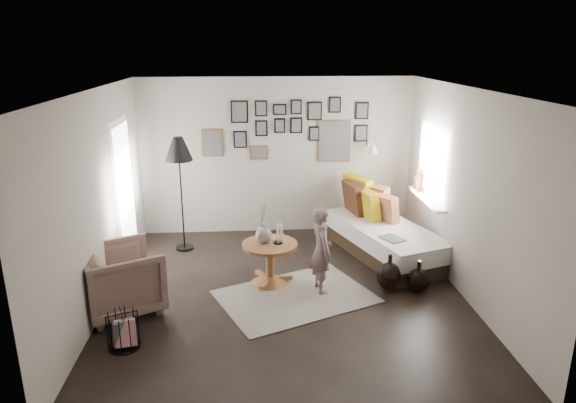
{
  "coord_description": "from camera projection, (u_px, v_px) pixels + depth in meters",
  "views": [
    {
      "loc": [
        -0.42,
        -5.97,
        3.1
      ],
      "look_at": [
        0.05,
        0.5,
        1.1
      ],
      "focal_mm": 32.0,
      "sensor_mm": 36.0,
      "label": 1
    }
  ],
  "objects": [
    {
      "name": "wall_back",
      "position": [
        277.0,
        157.0,
        8.54
      ],
      "size": [
        4.5,
        0.0,
        4.5
      ],
      "primitive_type": "plane",
      "rotation": [
        1.57,
        0.0,
        0.0
      ],
      "color": "gray",
      "rests_on": "ground"
    },
    {
      "name": "armchair",
      "position": [
        122.0,
        279.0,
        6.12
      ],
      "size": [
        1.19,
        1.18,
        0.81
      ],
      "primitive_type": "imported",
      "rotation": [
        0.0,
        0.0,
        2.04
      ],
      "color": "brown",
      "rests_on": "ground"
    },
    {
      "name": "door_left",
      "position": [
        125.0,
        194.0,
        7.31
      ],
      "size": [
        0.0,
        2.14,
        2.14
      ],
      "color": "white",
      "rests_on": "wall_left"
    },
    {
      "name": "floor_lamp",
      "position": [
        179.0,
        153.0,
        7.66
      ],
      "size": [
        0.42,
        0.42,
        1.78
      ],
      "rotation": [
        0.0,
        0.0,
        -0.43
      ],
      "color": "black",
      "rests_on": "ground"
    },
    {
      "name": "wall_sconce",
      "position": [
        373.0,
        149.0,
        8.34
      ],
      "size": [
        0.18,
        0.36,
        0.16
      ],
      "color": "white",
      "rests_on": "wall_back"
    },
    {
      "name": "wall_right",
      "position": [
        466.0,
        194.0,
        6.4
      ],
      "size": [
        0.0,
        4.8,
        4.8
      ],
      "primitive_type": "plane",
      "rotation": [
        1.57,
        0.0,
        -1.57
      ],
      "color": "gray",
      "rests_on": "ground"
    },
    {
      "name": "window_right",
      "position": [
        423.0,
        193.0,
        7.78
      ],
      "size": [
        0.15,
        1.32,
        1.3
      ],
      "color": "white",
      "rests_on": "wall_right"
    },
    {
      "name": "demijohn_small",
      "position": [
        418.0,
        281.0,
        6.63
      ],
      "size": [
        0.29,
        0.29,
        0.44
      ],
      "color": "black",
      "rests_on": "ground"
    },
    {
      "name": "child",
      "position": [
        321.0,
        250.0,
        6.56
      ],
      "size": [
        0.36,
        0.47,
        1.14
      ],
      "primitive_type": "imported",
      "rotation": [
        0.0,
        0.0,
        1.78
      ],
      "color": "#665251",
      "rests_on": "ground"
    },
    {
      "name": "vase",
      "position": [
        264.0,
        232.0,
        6.73
      ],
      "size": [
        0.21,
        0.21,
        0.53
      ],
      "color": "black",
      "rests_on": "pedestal_table"
    },
    {
      "name": "wall_front",
      "position": [
        308.0,
        287.0,
        3.96
      ],
      "size": [
        4.5,
        0.0,
        4.5
      ],
      "primitive_type": "plane",
      "rotation": [
        -1.57,
        0.0,
        0.0
      ],
      "color": "gray",
      "rests_on": "ground"
    },
    {
      "name": "rug",
      "position": [
        295.0,
        296.0,
        6.56
      ],
      "size": [
        2.22,
        1.94,
        0.01
      ],
      "primitive_type": "cube",
      "rotation": [
        0.0,
        0.0,
        0.41
      ],
      "color": "beige",
      "rests_on": "ground"
    },
    {
      "name": "armchair_cushion",
      "position": [
        122.0,
        272.0,
        6.15
      ],
      "size": [
        0.49,
        0.5,
        0.17
      ],
      "primitive_type": "cube",
      "rotation": [
        -0.21,
        0.0,
        0.43
      ],
      "color": "silver",
      "rests_on": "armchair"
    },
    {
      "name": "magazine_basket",
      "position": [
        123.0,
        331.0,
        5.42
      ],
      "size": [
        0.41,
        0.41,
        0.4
      ],
      "rotation": [
        0.0,
        0.0,
        0.36
      ],
      "color": "black",
      "rests_on": "ground"
    },
    {
      "name": "candles",
      "position": [
        278.0,
        234.0,
        6.73
      ],
      "size": [
        0.13,
        0.13,
        0.27
      ],
      "color": "black",
      "rests_on": "pedestal_table"
    },
    {
      "name": "daybed",
      "position": [
        384.0,
        233.0,
        7.83
      ],
      "size": [
        1.57,
        2.33,
        1.06
      ],
      "rotation": [
        0.0,
        0.0,
        0.33
      ],
      "color": "black",
      "rests_on": "ground"
    },
    {
      "name": "ceiling",
      "position": [
        287.0,
        89.0,
        5.87
      ],
      "size": [
        4.8,
        4.8,
        0.0
      ],
      "primitive_type": "plane",
      "rotation": [
        3.14,
        0.0,
        0.0
      ],
      "color": "white",
      "rests_on": "wall_back"
    },
    {
      "name": "wall_left",
      "position": [
        98.0,
        202.0,
        6.09
      ],
      "size": [
        0.0,
        4.8,
        4.8
      ],
      "primitive_type": "plane",
      "rotation": [
        1.57,
        0.0,
        1.57
      ],
      "color": "gray",
      "rests_on": "ground"
    },
    {
      "name": "demijohn_large",
      "position": [
        389.0,
        276.0,
        6.72
      ],
      "size": [
        0.32,
        0.32,
        0.49
      ],
      "color": "black",
      "rests_on": "ground"
    },
    {
      "name": "ground",
      "position": [
        287.0,
        294.0,
        6.63
      ],
      "size": [
        4.8,
        4.8,
        0.0
      ],
      "primitive_type": "plane",
      "color": "black",
      "rests_on": "ground"
    },
    {
      "name": "gallery_wall",
      "position": [
        294.0,
        130.0,
        8.41
      ],
      "size": [
        2.74,
        0.03,
        1.08
      ],
      "color": "brown",
      "rests_on": "wall_back"
    },
    {
      "name": "magazine_on_daybed",
      "position": [
        392.0,
        239.0,
        7.15
      ],
      "size": [
        0.37,
        0.4,
        0.02
      ],
      "primitive_type": "cube",
      "rotation": [
        0.0,
        0.0,
        0.51
      ],
      "color": "black",
      "rests_on": "daybed"
    },
    {
      "name": "pedestal_table",
      "position": [
        270.0,
        265.0,
        6.86
      ],
      "size": [
        0.74,
        0.74,
        0.58
      ],
      "rotation": [
        0.0,
        0.0,
        -0.13
      ],
      "color": "brown",
      "rests_on": "ground"
    }
  ]
}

